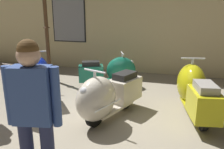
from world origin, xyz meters
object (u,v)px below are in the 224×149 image
at_px(scooter_1, 112,71).
at_px(lamppost, 47,29).
at_px(scooter_3, 194,90).
at_px(info_stanchion, 17,95).
at_px(visitor_0, 34,110).
at_px(scooter_2, 106,96).
at_px(scooter_0, 40,76).

bearing_deg(scooter_1, lamppost, 153.95).
distance_m(scooter_3, lamppost, 4.40).
distance_m(scooter_3, info_stanchion, 3.50).
relative_size(visitor_0, info_stanchion, 1.59).
distance_m(scooter_2, visitor_0, 2.01).
bearing_deg(scooter_0, scooter_3, -131.69).
relative_size(lamppost, visitor_0, 1.70).
relative_size(scooter_2, scooter_3, 0.96).
xyz_separation_m(scooter_0, visitor_0, (1.85, -2.77, 0.53)).
distance_m(scooter_1, scooter_3, 2.38).
height_order(scooter_1, scooter_2, scooter_2).
height_order(scooter_0, scooter_3, scooter_3).
relative_size(scooter_1, lamppost, 0.54).
relative_size(scooter_0, lamppost, 0.55).
height_order(scooter_1, visitor_0, visitor_0).
bearing_deg(scooter_2, info_stanchion, -56.76).
distance_m(scooter_0, scooter_1, 1.89).
height_order(scooter_2, scooter_3, scooter_3).
distance_m(scooter_0, lamppost, 1.67).
relative_size(scooter_0, scooter_2, 0.92).
height_order(scooter_0, visitor_0, visitor_0).
height_order(scooter_3, info_stanchion, info_stanchion).
xyz_separation_m(scooter_1, info_stanchion, (-1.20, -2.36, 0.02)).
height_order(scooter_2, lamppost, lamppost).
bearing_deg(info_stanchion, lamppost, 108.50).
height_order(scooter_0, lamppost, lamppost).
bearing_deg(scooter_3, scooter_0, 78.37).
bearing_deg(info_stanchion, scooter_3, 20.40).
relative_size(scooter_1, info_stanchion, 1.46).
relative_size(lamppost, info_stanchion, 2.70).
relative_size(scooter_1, visitor_0, 0.92).
xyz_separation_m(scooter_0, scooter_3, (3.61, -0.02, 0.01)).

